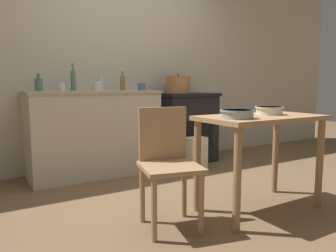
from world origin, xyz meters
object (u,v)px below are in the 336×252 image
(chair, at_px, (168,162))
(bottle_far_left, at_px, (123,83))
(bottle_center_left, at_px, (101,84))
(stock_pot, at_px, (178,85))
(flour_sack, at_px, (196,154))
(bottle_mid_left, at_px, (39,84))
(bottle_left, at_px, (73,80))
(mixing_bowl_large, at_px, (269,110))
(work_table, at_px, (260,133))
(mixing_bowl_small, at_px, (237,113))
(stove, at_px, (185,127))
(cup_center_right, at_px, (97,86))
(cup_mid_right, at_px, (61,87))
(cup_center, at_px, (142,87))

(chair, relative_size, bottle_far_left, 3.77)
(bottle_center_left, bearing_deg, stock_pot, -13.85)
(flour_sack, bearing_deg, bottle_mid_left, 162.80)
(chair, bearing_deg, bottle_center_left, 98.03)
(flour_sack, bearing_deg, bottle_left, 157.66)
(mixing_bowl_large, distance_m, bottle_left, 2.11)
(work_table, height_order, mixing_bowl_small, mixing_bowl_small)
(stove, bearing_deg, flour_sack, -109.03)
(mixing_bowl_small, height_order, cup_center_right, cup_center_right)
(stock_pot, bearing_deg, cup_mid_right, -175.34)
(chair, xyz_separation_m, cup_center, (0.55, 1.51, 0.53))
(bottle_mid_left, relative_size, cup_center, 2.02)
(stock_pot, xyz_separation_m, mixing_bowl_small, (-0.64, -1.80, -0.21))
(flour_sack, xyz_separation_m, bottle_far_left, (-0.71, 0.52, 0.84))
(bottle_mid_left, bearing_deg, mixing_bowl_large, -49.55)
(mixing_bowl_small, bearing_deg, work_table, 11.66)
(bottle_far_left, height_order, bottle_left, bottle_left)
(stove, bearing_deg, cup_center, -170.43)
(bottle_center_left, bearing_deg, chair, -95.32)
(work_table, bearing_deg, mixing_bowl_large, 14.52)
(work_table, xyz_separation_m, mixing_bowl_small, (-0.32, -0.07, 0.18))
(work_table, relative_size, bottle_center_left, 5.35)
(chair, relative_size, bottle_mid_left, 4.68)
(cup_mid_right, bearing_deg, cup_center_right, -6.84)
(mixing_bowl_small, bearing_deg, bottle_center_left, 98.63)
(stock_pot, distance_m, cup_center, 0.58)
(chair, distance_m, bottle_mid_left, 1.83)
(cup_center, height_order, cup_center_right, cup_center_right)
(work_table, height_order, bottle_mid_left, bottle_mid_left)
(stock_pot, bearing_deg, bottle_far_left, 175.82)
(stove, height_order, mixing_bowl_large, stove)
(stove, height_order, stock_pot, stock_pot)
(bottle_far_left, relative_size, cup_center, 2.50)
(mixing_bowl_large, bearing_deg, cup_center, 103.11)
(mixing_bowl_small, xyz_separation_m, bottle_far_left, (-0.10, 1.85, 0.23))
(mixing_bowl_large, relative_size, bottle_left, 0.78)
(flour_sack, height_order, mixing_bowl_small, mixing_bowl_small)
(cup_center, relative_size, cup_center_right, 0.87)
(work_table, bearing_deg, mixing_bowl_small, -168.34)
(flour_sack, relative_size, bottle_far_left, 1.77)
(bottle_left, xyz_separation_m, cup_center, (0.75, -0.16, -0.07))
(chair, relative_size, cup_center_right, 8.22)
(mixing_bowl_small, height_order, bottle_mid_left, bottle_mid_left)
(chair, bearing_deg, bottle_far_left, 90.57)
(flour_sack, xyz_separation_m, bottle_mid_left, (-1.65, 0.51, 0.82))
(stove, relative_size, cup_center, 10.06)
(stove, bearing_deg, cup_mid_right, -174.98)
(stock_pot, xyz_separation_m, bottle_mid_left, (-1.69, 0.05, 0.00))
(flour_sack, bearing_deg, cup_center, 145.58)
(work_table, relative_size, mixing_bowl_small, 4.03)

